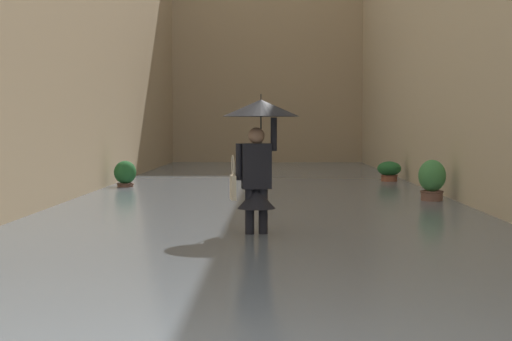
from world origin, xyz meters
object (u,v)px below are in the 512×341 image
Objects in this scene: person_wading at (259,141)px; potted_plant_mid_right at (125,176)px; potted_plant_far_left at (389,173)px; potted_plant_mid_left at (432,183)px.

potted_plant_mid_right is at bearing -67.55° from person_wading.
potted_plant_mid_right is at bearing 16.97° from potted_plant_far_left.
potted_plant_mid_left is at bearing -124.84° from person_wading.
person_wading is 2.89× the size of potted_plant_far_left.
potted_plant_mid_left is at bearing 90.29° from potted_plant_far_left.
potted_plant_mid_left is 1.22× the size of potted_plant_mid_right.
potted_plant_mid_left is (-3.22, -4.63, -0.88)m from person_wading.
person_wading is 5.71m from potted_plant_mid_left.
person_wading is at bearing 55.16° from potted_plant_mid_left.
person_wading is 2.54× the size of potted_plant_mid_right.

